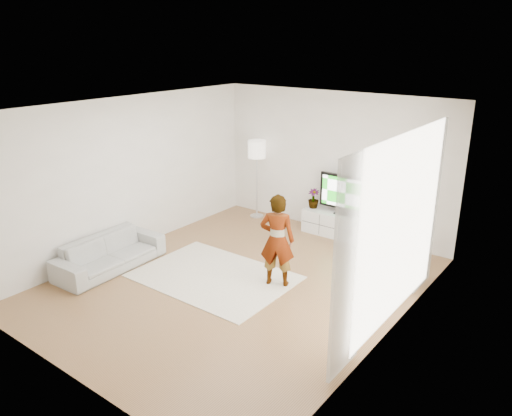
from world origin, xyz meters
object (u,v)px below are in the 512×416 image
Objects in this scene: player at (277,240)px; sofa at (110,253)px; media_console at (344,226)px; rug at (214,276)px; floor_lamp at (257,153)px; television at (346,194)px.

sofa is (-2.60, -1.24, -0.48)m from player.
media_console is at bearing -36.96° from sofa.
floor_lamp is (-1.21, 2.78, 1.43)m from rug.
media_console is 2.48m from player.
player is at bearing -47.26° from floor_lamp.
rug is at bearing -107.20° from television.
media_console is 2.42m from floor_lamp.
television is 0.66× the size of floor_lamp.
television is 0.45× the size of rug.
rug is at bearing -66.49° from floor_lamp.
rug is (-0.89, -2.87, -0.89)m from television.
media_console is 1.48× the size of television.
media_console is at bearing -90.00° from television.
floor_lamp reaches higher than sofa.
player is at bearing 23.27° from rug.
television is at bearing 2.53° from floor_lamp.
floor_lamp reaches higher than player.
player is (0.08, -2.42, 0.53)m from media_console.
television reaches higher than sofa.
rug is 1.48× the size of floor_lamp.
floor_lamp reaches higher than television.
television reaches higher than media_console.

